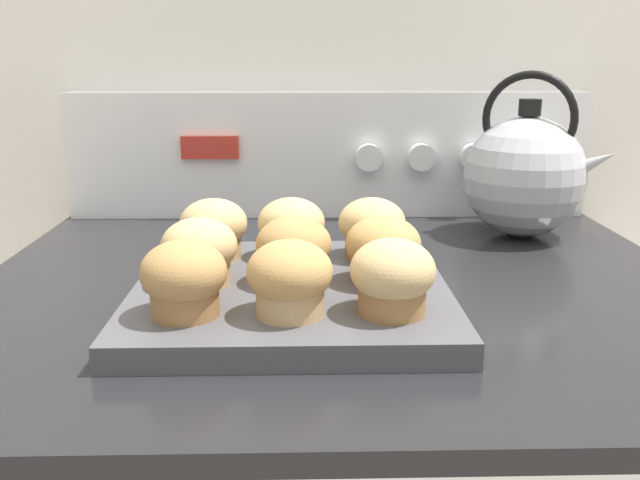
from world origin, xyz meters
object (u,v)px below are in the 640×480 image
object	(u,v)px
muffin_r1_c0	(199,252)
muffin_r2_c2	(372,228)
muffin_r1_c2	(383,250)
muffin_r0_c1	(290,278)
muffin_r1_c1	(294,250)
muffin_r2_c0	(214,229)
muffin_r0_c0	(184,279)
muffin_r2_c1	(291,228)
tea_kettle	(526,174)
muffin_r0_c2	(392,277)
muffin_pan	(291,294)

from	to	relation	value
muffin_r1_c0	muffin_r2_c2	size ratio (longest dim) A/B	1.00
muffin_r1_c0	muffin_r1_c2	world-z (taller)	same
muffin_r0_c1	muffin_r2_c2	bearing A→B (deg)	63.22
muffin_r1_c0	muffin_r0_c1	bearing A→B (deg)	-43.03
muffin_r1_c1	muffin_r2_c0	bearing A→B (deg)	135.52
muffin_r0_c0	muffin_r1_c2	world-z (taller)	same
muffin_r0_c0	muffin_r2_c1	bearing A→B (deg)	62.99
muffin_r1_c0	muffin_r2_c2	distance (m)	0.18
muffin_r1_c1	muffin_r2_c0	xyz separation A→B (m)	(-0.08, 0.08, 0.00)
muffin_r2_c2	tea_kettle	bearing A→B (deg)	37.87
tea_kettle	muffin_r1_c2	bearing A→B (deg)	-130.34
muffin_r0_c2	muffin_pan	bearing A→B (deg)	136.44
muffin_r1_c2	muffin_r1_c1	bearing A→B (deg)	179.78
muffin_r0_c1	muffin_r1_c2	bearing A→B (deg)	43.75
muffin_r2_c1	tea_kettle	world-z (taller)	tea_kettle
muffin_r2_c1	muffin_r2_c2	size ratio (longest dim) A/B	1.00
muffin_r2_c2	muffin_r1_c1	bearing A→B (deg)	-134.32
tea_kettle	muffin_r0_c1	bearing A→B (deg)	-131.91
muffin_pan	muffin_r1_c1	world-z (taller)	muffin_r1_c1
muffin_r0_c0	muffin_r1_c0	bearing A→B (deg)	89.18
muffin_r0_c2	muffin_r2_c2	world-z (taller)	same
muffin_r0_c1	tea_kettle	distance (m)	0.43
muffin_r0_c2	muffin_r2_c0	world-z (taller)	same
muffin_r1_c0	muffin_r2_c1	distance (m)	0.12
tea_kettle	muffin_r1_c0	bearing A→B (deg)	-146.52
muffin_r0_c2	muffin_r1_c2	size ratio (longest dim) A/B	1.00
muffin_r0_c1	muffin_r2_c0	size ratio (longest dim) A/B	1.00
muffin_r0_c2	muffin_r1_c0	distance (m)	0.18
muffin_r2_c1	muffin_r2_c2	world-z (taller)	same
muffin_r0_c2	muffin_r2_c1	xyz separation A→B (m)	(-0.08, 0.16, 0.00)
muffin_r1_c2	muffin_r2_c0	size ratio (longest dim) A/B	1.00
muffin_r1_c2	muffin_r2_c0	bearing A→B (deg)	153.57
muffin_pan	tea_kettle	xyz separation A→B (m)	(0.29, 0.24, 0.07)
muffin_r1_c1	muffin_r1_c2	world-z (taller)	same
muffin_pan	muffin_r1_c2	xyz separation A→B (m)	(0.08, -0.00, 0.04)
muffin_r0_c2	muffin_r1_c2	distance (m)	0.08
muffin_r0_c2	muffin_r1_c1	world-z (taller)	same
muffin_r0_c1	muffin_r0_c0	bearing A→B (deg)	178.95
muffin_pan	muffin_r0_c2	size ratio (longest dim) A/B	4.13
muffin_r0_c1	muffin_r1_c2	world-z (taller)	same
muffin_r0_c2	muffin_r1_c1	bearing A→B (deg)	135.50
muffin_r0_c2	muffin_r2_c2	xyz separation A→B (m)	(-0.00, 0.16, 0.00)
muffin_r1_c2	muffin_r2_c1	size ratio (longest dim) A/B	1.00
muffin_r1_c1	muffin_r2_c1	size ratio (longest dim) A/B	1.00
muffin_r2_c0	muffin_r2_c1	world-z (taller)	same
muffin_r2_c0	muffin_r2_c2	world-z (taller)	same
muffin_r1_c0	tea_kettle	distance (m)	0.44
muffin_r1_c0	tea_kettle	world-z (taller)	tea_kettle
muffin_r2_c2	tea_kettle	distance (m)	0.26
muffin_r0_c0	muffin_r2_c0	bearing A→B (deg)	88.79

